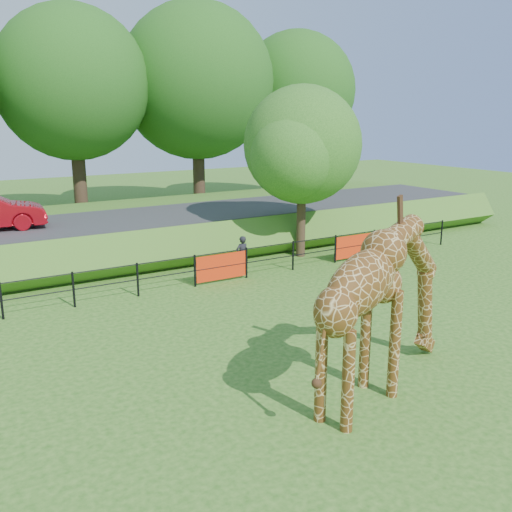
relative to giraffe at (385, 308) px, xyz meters
name	(u,v)px	position (x,y,z in m)	size (l,w,h in m)	color
ground	(277,401)	(-2.18, 0.67, -1.81)	(90.00, 90.00, 0.00)	#275C17
giraffe	(385,308)	(0.00, 0.00, 0.00)	(5.06, 0.93, 3.61)	#5A3412
perimeter_fence	(138,280)	(-2.18, 8.67, -1.26)	(28.07, 0.10, 1.10)	black
embankment	(76,235)	(-2.18, 16.17, -1.16)	(40.00, 9.00, 1.30)	#275C17
road	(84,224)	(-2.18, 14.67, -0.45)	(40.00, 5.00, 0.12)	#2E2E30
visitor	(242,255)	(1.97, 9.24, -1.11)	(0.51, 0.33, 1.39)	black
tree_east	(304,149)	(5.41, 10.30, 2.48)	(5.40, 4.71, 6.76)	#332117
bg_tree_line	(70,82)	(-0.29, 22.67, 5.39)	(37.30, 8.80, 11.82)	#332117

